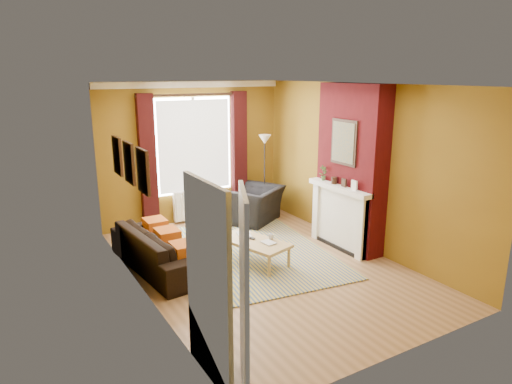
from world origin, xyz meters
TOP-DOWN VIEW (x-y plane):
  - ground at (0.00, 0.00)m, footprint 5.50×5.50m
  - room_walls at (0.63, 0.28)m, footprint 3.82×5.54m
  - striped_rug at (0.07, 0.58)m, footprint 2.81×3.62m
  - sofa at (-1.42, 0.76)m, footprint 1.06×2.22m
  - armchair at (0.96, 1.99)m, footprint 1.45×1.41m
  - coffee_table at (-0.09, 0.16)m, footprint 0.91×1.29m
  - wicker_stool at (0.78, 2.09)m, footprint 0.35×0.35m
  - floor_lamp at (1.34, 2.18)m, footprint 0.26×0.26m
  - book_a at (-0.04, -0.08)m, footprint 0.20×0.25m
  - book_b at (-0.22, 0.47)m, footprint 0.30×0.35m
  - mug at (0.16, 0.06)m, footprint 0.10×0.10m
  - tv_remote at (-0.11, 0.25)m, footprint 0.12×0.17m

SIDE VIEW (x-z plane):
  - ground at x=0.00m, z-range 0.00..0.00m
  - striped_rug at x=0.07m, z-range 0.00..0.02m
  - wicker_stool at x=0.78m, z-range 0.00..0.44m
  - sofa at x=-1.42m, z-range 0.00..0.63m
  - coffee_table at x=-0.09m, z-range 0.15..0.54m
  - armchair at x=0.96m, z-range 0.00..0.72m
  - book_a at x=-0.04m, z-range 0.39..0.41m
  - tv_remote at x=-0.11m, z-range 0.39..0.41m
  - book_b at x=-0.22m, z-range 0.39..0.41m
  - mug at x=0.16m, z-range 0.39..0.48m
  - floor_lamp at x=1.34m, z-range 0.50..2.24m
  - room_walls at x=0.63m, z-range -0.04..2.80m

